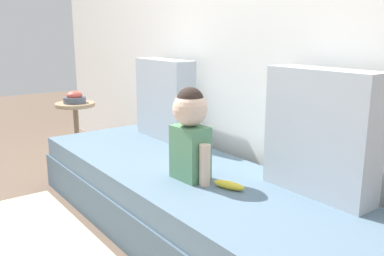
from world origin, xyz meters
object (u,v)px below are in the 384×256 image
at_px(banana, 229,185).
at_px(fruit_bowl, 75,98).
at_px(throw_pillow_right, 320,133).
at_px(side_table, 76,118).
at_px(toddler, 190,130).
at_px(couch, 185,200).
at_px(throw_pillow_left, 165,99).

relative_size(banana, fruit_bowl, 0.91).
distance_m(throw_pillow_right, side_table, 2.26).
height_order(toddler, side_table, toddler).
distance_m(couch, side_table, 1.57).
distance_m(couch, throw_pillow_right, 0.87).
xyz_separation_m(throw_pillow_left, banana, (1.03, -0.30, -0.26)).
height_order(couch, throw_pillow_right, throw_pillow_right).
relative_size(throw_pillow_right, side_table, 1.10).
distance_m(couch, banana, 0.43).
xyz_separation_m(throw_pillow_right, fruit_bowl, (-2.22, -0.32, -0.09)).
xyz_separation_m(toddler, fruit_bowl, (-1.70, 0.04, -0.06)).
height_order(banana, side_table, side_table).
bearing_deg(couch, throw_pillow_left, 155.43).
bearing_deg(banana, toddler, -164.21).
bearing_deg(throw_pillow_left, banana, -16.19).
bearing_deg(banana, couch, -179.72).
relative_size(toddler, side_table, 0.90).
bearing_deg(couch, side_table, -179.19).
xyz_separation_m(couch, fruit_bowl, (-1.56, -0.02, 0.39)).
distance_m(couch, fruit_bowl, 1.61).
distance_m(throw_pillow_left, throw_pillow_right, 1.32).
xyz_separation_m(throw_pillow_left, throw_pillow_right, (1.32, 0.00, 0.01)).
bearing_deg(fruit_bowl, throw_pillow_left, 19.79).
height_order(toddler, fruit_bowl, toddler).
height_order(throw_pillow_left, banana, throw_pillow_left).
distance_m(couch, toddler, 0.48).
distance_m(throw_pillow_left, side_table, 0.99).
bearing_deg(toddler, throw_pillow_left, 155.43).
xyz_separation_m(couch, throw_pillow_right, (0.66, 0.30, 0.48)).
relative_size(side_table, fruit_bowl, 2.86).
bearing_deg(side_table, couch, 0.81).
bearing_deg(throw_pillow_right, toddler, -144.87).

